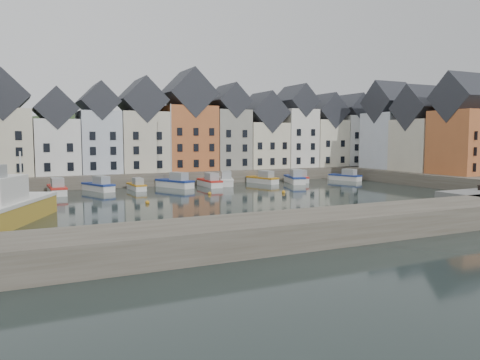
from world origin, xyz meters
TOP-DOWN VIEW (x-y plane):
  - ground at (0.00, 0.00)m, footprint 260.00×260.00m
  - far_quay at (0.00, 30.00)m, footprint 90.00×16.00m
  - right_quay at (37.00, 3.00)m, footprint 14.00×54.00m
  - near_wall at (-10.00, -22.00)m, footprint 50.00×6.00m
  - hillside at (0.02, 56.00)m, footprint 153.60×70.40m
  - far_terrace at (3.21, 28.00)m, footprint 72.37×8.16m
  - right_terrace at (36.00, 8.07)m, footprint 8.30×24.25m
  - mooring_buoys at (-4.00, 5.33)m, footprint 20.50×5.50m
  - boat_a at (-22.82, 17.39)m, footprint 2.19×6.73m
  - boat_b at (-16.95, 19.15)m, footprint 4.09×6.70m
  - boat_c at (-11.67, 17.91)m, footprint 1.85×5.42m
  - boat_d at (-5.35, 18.83)m, footprint 4.77×7.23m
  - boat_e at (0.02, 17.72)m, footprint 2.07×6.48m
  - boat_f at (3.24, 18.78)m, footprint 4.29×7.12m
  - boat_g at (10.25, 18.70)m, footprint 3.51×6.55m
  - boat_h at (15.29, 16.64)m, footprint 4.22×7.33m
  - boat_i at (17.52, 18.00)m, footprint 4.24×6.37m
  - boat_j at (26.47, 16.87)m, footprint 3.68×6.36m
  - large_vessel at (-28.64, -4.34)m, footprint 8.67×13.40m
  - mooring_bollard at (18.17, -16.50)m, footprint 0.48×0.48m

SIDE VIEW (x-z plane):
  - hillside at x=0.02m, z-range -49.96..14.04m
  - ground at x=0.00m, z-range 0.00..0.00m
  - mooring_buoys at x=-4.00m, z-range -0.10..0.40m
  - boat_c at x=-11.67m, z-range -0.42..1.64m
  - boat_j at x=26.47m, z-range -0.47..1.86m
  - boat_i at x=17.52m, z-range -0.48..1.88m
  - boat_g at x=10.25m, z-range -0.49..1.92m
  - boat_b at x=-16.95m, z-range -0.50..1.96m
  - boat_e at x=0.02m, z-range -0.50..1.98m
  - boat_a at x=-22.82m, z-range -0.52..2.05m
  - boat_f at x=3.24m, z-range -0.53..2.09m
  - boat_h at x=15.29m, z-range -0.54..2.15m
  - boat_d at x=-5.35m, z-range -5.78..7.50m
  - far_quay at x=0.00m, z-range 0.00..2.00m
  - right_quay at x=37.00m, z-range 0.00..2.00m
  - near_wall at x=-10.00m, z-range 0.00..2.00m
  - large_vessel at x=-28.64m, z-range -1.81..5.01m
  - mooring_bollard at x=18.17m, z-range 2.03..2.59m
  - far_terrace at x=3.21m, z-range -0.01..17.76m
  - right_terrace at x=36.00m, z-range 0.73..17.10m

